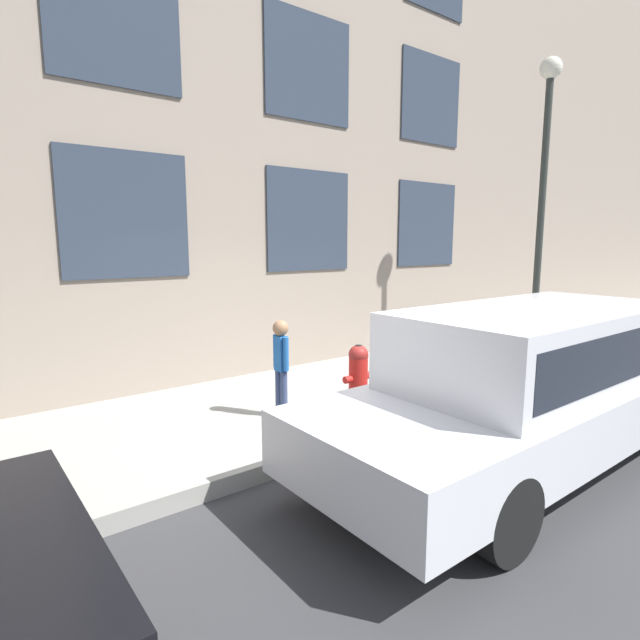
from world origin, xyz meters
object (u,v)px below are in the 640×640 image
(fire_hydrant, at_px, (358,379))
(person, at_px, (281,359))
(street_lamp, at_px, (544,177))
(parked_truck_silver_near, at_px, (534,374))

(fire_hydrant, height_order, person, person)
(fire_hydrant, xyz_separation_m, street_lamp, (0.21, -4.42, 2.77))
(fire_hydrant, height_order, parked_truck_silver_near, parked_truck_silver_near)
(fire_hydrant, bearing_deg, person, 58.59)
(fire_hydrant, relative_size, person, 0.73)
(fire_hydrant, distance_m, parked_truck_silver_near, 2.02)
(person, xyz_separation_m, parked_truck_silver_near, (-2.32, -1.62, 0.04))
(person, relative_size, street_lamp, 0.23)
(person, distance_m, street_lamp, 5.80)
(fire_hydrant, bearing_deg, street_lamp, -87.30)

